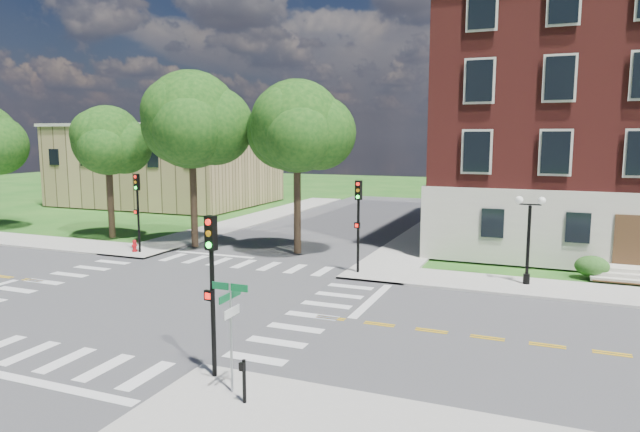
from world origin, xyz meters
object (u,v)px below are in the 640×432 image
at_px(traffic_signal_ne, 358,214).
at_px(twin_lamp_west, 529,235).
at_px(street_sign_pole, 231,316).
at_px(push_button_post, 244,379).
at_px(traffic_signal_se, 212,275).
at_px(traffic_signal_nw, 138,202).
at_px(fire_hydrant, 135,246).

bearing_deg(traffic_signal_ne, twin_lamp_west, 5.21).
distance_m(street_sign_pole, push_button_post, 1.71).
distance_m(twin_lamp_west, street_sign_pole, 17.04).
distance_m(traffic_signal_ne, push_button_post, 15.49).
bearing_deg(street_sign_pole, traffic_signal_se, 145.30).
bearing_deg(traffic_signal_se, traffic_signal_nw, 135.43).
bearing_deg(traffic_signal_ne, push_button_post, -83.22).
bearing_deg(street_sign_pole, traffic_signal_nw, 136.02).
height_order(twin_lamp_west, push_button_post, twin_lamp_west).
relative_size(street_sign_pole, fire_hydrant, 4.13).
bearing_deg(traffic_signal_se, push_button_post, -35.38).
xyz_separation_m(push_button_post, fire_hydrant, (-16.23, 15.15, -0.33)).
relative_size(traffic_signal_se, twin_lamp_west, 1.13).
height_order(traffic_signal_nw, street_sign_pole, traffic_signal_nw).
xyz_separation_m(traffic_signal_nw, twin_lamp_west, (22.35, 0.78, -0.66)).
relative_size(traffic_signal_se, street_sign_pole, 1.55).
bearing_deg(push_button_post, traffic_signal_nw, 136.29).
bearing_deg(traffic_signal_se, street_sign_pole, -34.70).
distance_m(traffic_signal_se, twin_lamp_west, 16.87).
relative_size(traffic_signal_ne, push_button_post, 4.00).
bearing_deg(fire_hydrant, traffic_signal_ne, 0.19).
relative_size(push_button_post, fire_hydrant, 1.60).
bearing_deg(fire_hydrant, traffic_signal_nw, 4.00).
distance_m(traffic_signal_se, street_sign_pole, 1.54).
relative_size(street_sign_pole, push_button_post, 2.58).
height_order(traffic_signal_se, traffic_signal_nw, same).
height_order(traffic_signal_nw, twin_lamp_west, traffic_signal_nw).
relative_size(twin_lamp_west, street_sign_pole, 1.36).
xyz_separation_m(traffic_signal_se, traffic_signal_nw, (-14.19, 13.98, 0.00)).
relative_size(traffic_signal_nw, twin_lamp_west, 1.13).
distance_m(traffic_signal_se, traffic_signal_ne, 14.00).
distance_m(traffic_signal_se, traffic_signal_nw, 19.92).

